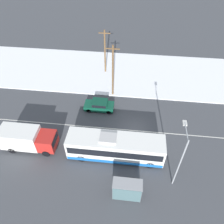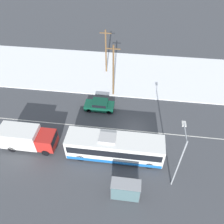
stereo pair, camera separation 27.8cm
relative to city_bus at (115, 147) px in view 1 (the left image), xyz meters
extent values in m
plane|color=#424449|center=(1.96, 4.01, -1.54)|extent=(120.00, 120.00, 0.00)
cube|color=white|center=(1.96, 16.88, -1.48)|extent=(80.00, 12.78, 0.12)
cube|color=silver|center=(1.96, 4.01, -1.54)|extent=(60.00, 0.12, 0.00)
cube|color=white|center=(0.00, 0.00, 0.05)|extent=(10.57, 2.55, 2.63)
cube|color=black|center=(0.00, 0.00, 0.37)|extent=(10.14, 2.57, 1.00)
cube|color=blue|center=(0.00, 0.00, -1.03)|extent=(10.46, 2.57, 0.47)
cube|color=#B2B2B2|center=(-0.79, 0.00, 1.49)|extent=(1.80, 1.40, 0.24)
cylinder|color=black|center=(3.89, -1.14, -1.04)|extent=(1.00, 0.28, 1.00)
cylinder|color=black|center=(3.89, 1.13, -1.04)|extent=(1.00, 0.28, 1.00)
cylinder|color=black|center=(-3.68, -1.14, -1.04)|extent=(1.00, 0.28, 1.00)
cylinder|color=black|center=(-3.68, 1.13, -1.04)|extent=(1.00, 0.28, 1.00)
cube|color=silver|center=(-10.92, 0.08, 0.12)|extent=(4.40, 2.30, 2.32)
cube|color=red|center=(-7.77, 0.08, -0.14)|extent=(1.90, 2.19, 1.81)
cube|color=black|center=(-6.84, 0.08, 0.22)|extent=(0.06, 1.96, 0.80)
cylinder|color=black|center=(-7.77, -0.94, -1.09)|extent=(0.90, 0.26, 0.90)
cylinder|color=black|center=(-7.77, 1.10, -1.09)|extent=(0.90, 0.26, 0.90)
cylinder|color=black|center=(-11.80, -0.94, -1.09)|extent=(0.90, 0.26, 0.90)
cylinder|color=black|center=(-11.80, 1.10, -1.09)|extent=(0.90, 0.26, 0.90)
cube|color=#0F4733|center=(-3.01, 7.44, -0.97)|extent=(4.04, 1.80, 0.69)
cube|color=#0D3C2B|center=(-2.91, 7.44, -0.35)|extent=(2.10, 1.66, 0.54)
cube|color=black|center=(-2.91, 7.44, -0.34)|extent=(1.93, 1.69, 0.44)
cylinder|color=black|center=(-4.33, 6.65, -1.22)|extent=(0.64, 0.22, 0.64)
cylinder|color=black|center=(-4.33, 8.23, -1.22)|extent=(0.64, 0.22, 0.64)
cylinder|color=black|center=(-1.59, 6.65, -1.22)|extent=(0.64, 0.22, 0.64)
cylinder|color=black|center=(-1.59, 8.23, -1.22)|extent=(0.64, 0.22, 0.64)
cylinder|color=#23232D|center=(1.17, -3.70, -1.18)|extent=(0.11, 0.11, 0.71)
cylinder|color=#23232D|center=(1.39, -3.70, -1.18)|extent=(0.11, 0.11, 0.71)
cube|color=#19478C|center=(1.28, -3.70, -0.53)|extent=(0.37, 0.20, 0.59)
sphere|color=tan|center=(1.28, -3.70, -0.11)|extent=(0.25, 0.25, 0.25)
cylinder|color=#19478C|center=(1.05, -3.70, -0.56)|extent=(0.09, 0.09, 0.56)
cylinder|color=#19478C|center=(1.51, -3.70, -0.56)|extent=(0.09, 0.09, 0.56)
cube|color=gray|center=(1.59, -4.61, 0.83)|extent=(2.78, 1.20, 0.06)
cube|color=slate|center=(1.59, -5.19, -0.34)|extent=(2.66, 0.04, 2.16)
cylinder|color=#474C51|center=(0.24, -4.05, -0.37)|extent=(0.08, 0.08, 2.34)
cylinder|color=#474C51|center=(2.94, -4.05, -0.37)|extent=(0.08, 0.08, 2.34)
cylinder|color=#474C51|center=(0.24, -5.17, -0.37)|extent=(0.08, 0.08, 2.34)
cylinder|color=#474C51|center=(2.94, -5.17, -0.37)|extent=(0.08, 0.08, 2.34)
cylinder|color=#9EA3A8|center=(6.21, -2.77, 1.98)|extent=(0.14, 0.14, 7.04)
cylinder|color=#9EA3A8|center=(6.21, -1.70, 5.35)|extent=(0.10, 2.15, 0.10)
cube|color=silver|center=(6.21, -0.63, 5.28)|extent=(0.36, 0.60, 0.16)
cylinder|color=brown|center=(-1.50, 10.88, 2.46)|extent=(0.24, 0.24, 8.00)
cube|color=brown|center=(-1.50, 10.88, 5.96)|extent=(1.80, 0.12, 0.12)
cylinder|color=brown|center=(-3.41, 16.79, 2.12)|extent=(0.24, 0.24, 7.33)
cube|color=brown|center=(-3.41, 16.79, 5.29)|extent=(1.80, 0.12, 0.12)
camera|label=1|loc=(1.27, -14.51, 19.42)|focal=35.00mm
camera|label=2|loc=(1.55, -14.47, 19.42)|focal=35.00mm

